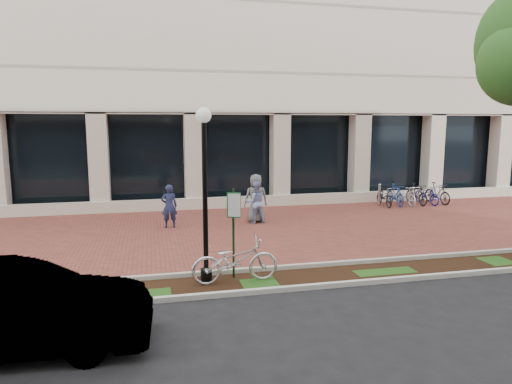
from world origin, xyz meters
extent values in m
plane|color=black|center=(0.00, 0.00, 0.00)|extent=(120.00, 120.00, 0.00)
cube|color=brown|center=(0.00, 0.00, 0.01)|extent=(40.00, 9.00, 0.01)
cube|color=black|center=(0.00, -5.25, 0.01)|extent=(40.00, 1.50, 0.01)
cube|color=beige|center=(0.00, -4.50, 0.06)|extent=(40.00, 0.12, 0.12)
cube|color=beige|center=(0.00, -6.00, 0.06)|extent=(40.00, 0.12, 0.12)
cube|color=beige|center=(0.00, 10.50, 10.10)|extent=(40.00, 12.00, 11.80)
cube|color=black|center=(0.00, 5.60, 2.10)|extent=(40.00, 0.15, 4.20)
cube|color=beige|center=(0.00, 4.50, 0.25)|extent=(40.00, 0.25, 0.50)
cube|color=beige|center=(0.00, 4.90, 2.10)|extent=(0.80, 0.80, 4.20)
cube|color=#153A17|center=(-1.97, -4.83, 1.12)|extent=(0.05, 0.05, 2.23)
cube|color=#175C2B|center=(-1.97, -4.86, 1.83)|extent=(0.34, 0.02, 0.62)
cube|color=white|center=(-1.97, -4.87, 1.83)|extent=(0.30, 0.01, 0.56)
cylinder|color=black|center=(-2.65, -4.87, 0.15)|extent=(0.28, 0.28, 0.30)
cylinder|color=black|center=(-2.65, -4.87, 1.91)|extent=(0.12, 0.12, 3.82)
sphere|color=silver|center=(-2.65, -4.87, 3.96)|extent=(0.36, 0.36, 0.36)
imported|color=silver|center=(-2.00, -5.16, 0.55)|extent=(2.11, 0.80, 1.10)
imported|color=#1E254C|center=(-3.26, 1.08, 0.80)|extent=(0.59, 0.40, 1.59)
imported|color=#879FCA|center=(-0.03, 1.17, 0.80)|extent=(0.78, 0.61, 1.61)
imported|color=#5B5B5F|center=(0.02, 1.31, 0.93)|extent=(0.91, 0.59, 1.86)
cylinder|color=#B0B0B4|center=(6.34, 3.39, 0.47)|extent=(0.11, 0.11, 0.93)
sphere|color=#B0B0B4|center=(6.34, 3.39, 0.98)|extent=(0.12, 0.12, 0.12)
imported|color=black|center=(6.57, 3.33, 0.45)|extent=(0.80, 1.77, 0.90)
imported|color=#1F4291|center=(7.12, 3.33, 0.50)|extent=(0.58, 1.69, 1.00)
imported|color=silver|center=(7.67, 3.33, 0.45)|extent=(0.63, 1.72, 0.90)
imported|color=black|center=(8.22, 3.33, 0.50)|extent=(0.53, 1.68, 1.00)
imported|color=#242095|center=(8.77, 3.33, 0.45)|extent=(0.74, 1.76, 0.90)
imported|color=black|center=(9.32, 3.33, 0.50)|extent=(0.69, 1.71, 1.00)
cylinder|color=#B0B0B4|center=(7.94, 3.33, 0.40)|extent=(0.04, 0.04, 0.80)
imported|color=#B0B1B5|center=(-6.19, -7.64, 0.74)|extent=(4.54, 1.78, 1.47)
camera|label=1|loc=(-3.89, -15.47, 3.78)|focal=32.00mm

